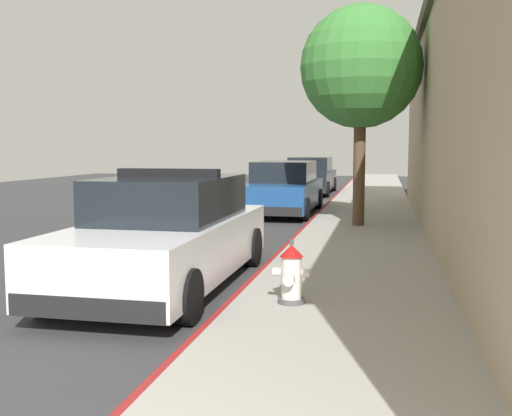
{
  "coord_description": "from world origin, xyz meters",
  "views": [
    {
      "loc": [
        1.75,
        -1.95,
        1.98
      ],
      "look_at": [
        -0.27,
        7.48,
        1.0
      ],
      "focal_mm": 41.97,
      "sensor_mm": 36.0,
      "label": 1
    }
  ],
  "objects": [
    {
      "name": "sidewalk_pavement",
      "position": [
        1.32,
        10.0,
        0.07
      ],
      "size": [
        2.64,
        60.0,
        0.14
      ],
      "primitive_type": "cube",
      "color": "#9E9991",
      "rests_on": "ground"
    },
    {
      "name": "parked_car_silver_ahead",
      "position": [
        -1.16,
        15.67,
        0.74
      ],
      "size": [
        1.94,
        4.84,
        1.56
      ],
      "color": "navy",
      "rests_on": "ground"
    },
    {
      "name": "fire_hydrant",
      "position": [
        0.7,
        4.94,
        0.49
      ],
      "size": [
        0.44,
        0.4,
        0.76
      ],
      "color": "#4C4C51",
      "rests_on": "sidewalk_pavement"
    },
    {
      "name": "police_cruiser",
      "position": [
        -1.24,
        6.02,
        0.74
      ],
      "size": [
        1.94,
        4.84,
        1.68
      ],
      "color": "white",
      "rests_on": "ground"
    },
    {
      "name": "ground_plane",
      "position": [
        -4.68,
        10.0,
        -0.1
      ],
      "size": [
        29.83,
        60.0,
        0.2
      ],
      "primitive_type": "cube",
      "color": "#353538"
    },
    {
      "name": "curb_painted_edge",
      "position": [
        -0.04,
        10.0,
        0.07
      ],
      "size": [
        0.08,
        60.0,
        0.14
      ],
      "primitive_type": "cube",
      "color": "maroon",
      "rests_on": "ground"
    },
    {
      "name": "parked_car_dark_far",
      "position": [
        -1.32,
        23.52,
        0.74
      ],
      "size": [
        1.94,
        4.84,
        1.56
      ],
      "color": "black",
      "rests_on": "ground"
    },
    {
      "name": "street_tree",
      "position": [
        1.18,
        12.39,
        3.82
      ],
      "size": [
        2.84,
        2.84,
        5.12
      ],
      "color": "brown",
      "rests_on": "sidewalk_pavement"
    }
  ]
}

